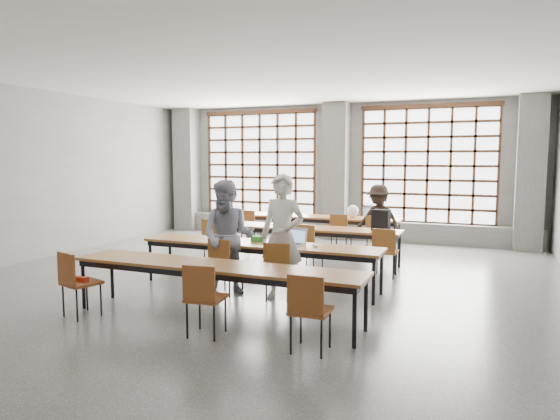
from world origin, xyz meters
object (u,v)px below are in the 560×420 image
object	(u,v)px
chair_mid_left	(214,236)
student_female	(228,237)
chair_back_right	(376,231)
chair_near_mid	(203,293)
student_male	(282,237)
chair_back_mid	(340,229)
desk_row_d	(214,269)
mouse	(315,246)
chair_near_right	(309,305)
desk_row_c	(259,247)
chair_near_left	(76,278)
plastic_bag	(353,211)
phone	(267,244)
laptop_back	(372,215)
chair_mid_right	(385,247)
green_box	(259,239)
chair_back_left	(250,224)
red_pouch	(81,279)
chair_front_right	(279,265)
desk_row_a	(315,219)
backpack	(381,220)
desk_row_b	(300,230)
chair_front_left	(224,261)
student_back	(378,220)
laptop_front	(294,240)
chair_mid_centre	(308,242)

from	to	relation	value
chair_mid_left	student_female	bearing A→B (deg)	-54.75
chair_back_right	student_female	distance (m)	4.09
chair_near_mid	student_male	distance (m)	1.88
chair_back_mid	student_female	world-z (taller)	student_female
chair_back_mid	student_male	size ratio (longest dim) A/B	0.47
desk_row_d	chair_back_right	xyz separation A→B (m)	(1.12, 4.97, -0.13)
mouse	chair_near_right	bearing A→B (deg)	-73.45
desk_row_c	chair_near_mid	world-z (taller)	chair_near_mid
chair_near_left	plastic_bag	bearing A→B (deg)	71.05
phone	chair_back_right	bearing A→B (deg)	72.39
chair_near_mid	plastic_bag	bearing A→B (deg)	87.97
student_male	laptop_back	xyz separation A→B (m)	(0.39, 4.50, -0.14)
chair_mid_right	student_male	distance (m)	2.28
chair_back_mid	green_box	distance (m)	3.24
chair_back_left	student_male	bearing A→B (deg)	-58.17
plastic_bag	red_pouch	world-z (taller)	plastic_bag
chair_front_right	chair_near_mid	bearing A→B (deg)	-98.85
desk_row_a	chair_near_left	xyz separation A→B (m)	(-1.25, -6.22, -0.13)
chair_back_mid	backpack	bearing A→B (deg)	-46.83
chair_near_right	phone	bearing A→B (deg)	123.18
desk_row_b	backpack	world-z (taller)	backpack
chair_mid_left	laptop_back	world-z (taller)	laptop_back
desk_row_a	red_pouch	bearing A→B (deg)	-101.33
chair_front_left	green_box	world-z (taller)	chair_front_left
chair_front_right	laptop_back	size ratio (longest dim) A/B	1.94
mouse	plastic_bag	xyz separation A→B (m)	(-0.39, 3.97, 0.12)
chair_front_left	chair_near_left	world-z (taller)	same
student_back	laptop_front	size ratio (longest dim) A/B	3.65
chair_back_left	mouse	size ratio (longest dim) A/B	8.98
chair_front_right	student_male	size ratio (longest dim) A/B	0.47
chair_back_right	chair_near_mid	distance (m)	5.67
chair_mid_centre	mouse	distance (m)	1.57
chair_near_mid	student_male	xyz separation A→B (m)	(0.26, 1.82, 0.40)
laptop_front	backpack	distance (m)	2.23
student_male	chair_near_right	bearing A→B (deg)	-56.72
desk_row_c	laptop_front	distance (m)	0.59
chair_front_left	phone	world-z (taller)	chair_front_left
desk_row_c	phone	size ratio (longest dim) A/B	30.77
student_back	phone	world-z (taller)	student_back
mouse	desk_row_a	bearing A→B (deg)	108.16
chair_mid_left	mouse	xyz separation A→B (m)	(2.60, -1.44, 0.21)
desk_row_a	laptop_back	distance (m)	1.34
desk_row_b	plastic_bag	distance (m)	2.01
chair_mid_centre	laptop_back	xyz separation A→B (m)	(0.64, 2.59, 0.25)
chair_near_mid	chair_front_right	bearing A→B (deg)	81.15
chair_back_left	red_pouch	bearing A→B (deg)	-88.20
laptop_front	red_pouch	world-z (taller)	laptop_front
chair_back_mid	chair_near_mid	world-z (taller)	same
chair_front_left	chair_near_left	size ratio (longest dim) A/B	1.00
chair_back_right	student_back	distance (m)	0.26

